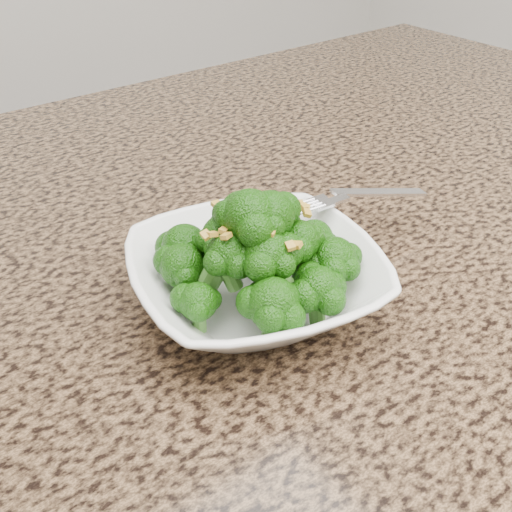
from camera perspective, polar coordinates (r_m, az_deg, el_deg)
granite_counter at (r=0.64m, az=-0.31°, el=-0.40°), size 1.64×1.04×0.03m
bowl at (r=0.55m, az=0.00°, el=-2.13°), size 0.26×0.26×0.05m
broccoli_pile at (r=0.51m, az=0.00°, el=3.54°), size 0.18×0.18×0.07m
garlic_topping at (r=0.49m, az=0.00°, el=7.51°), size 0.11×0.11×0.01m
fork at (r=0.61m, az=7.50°, el=5.08°), size 0.18×0.07×0.01m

